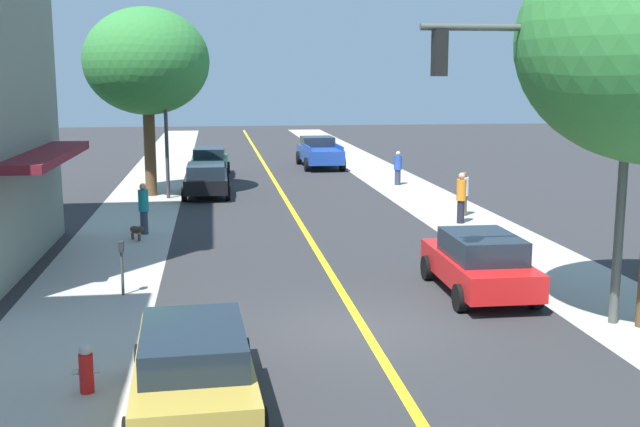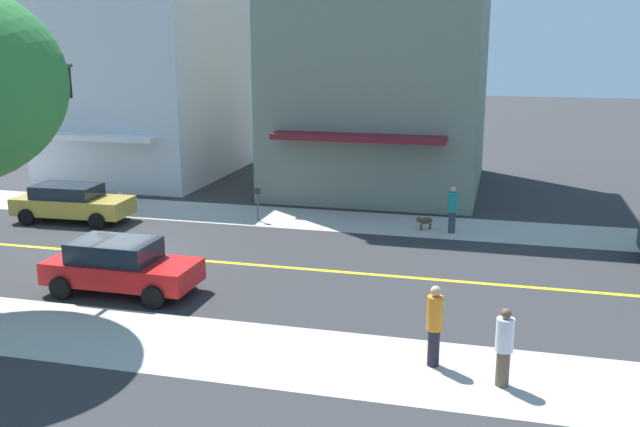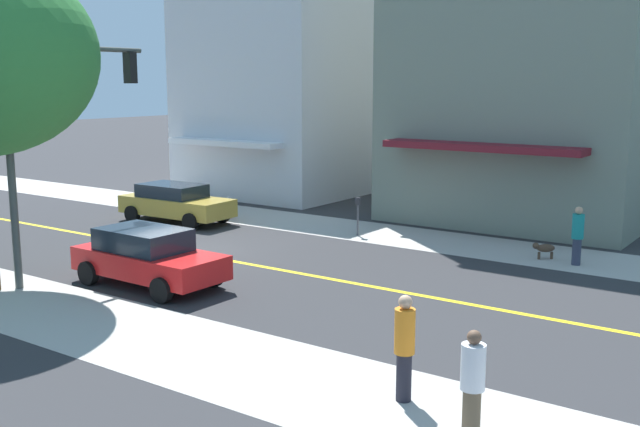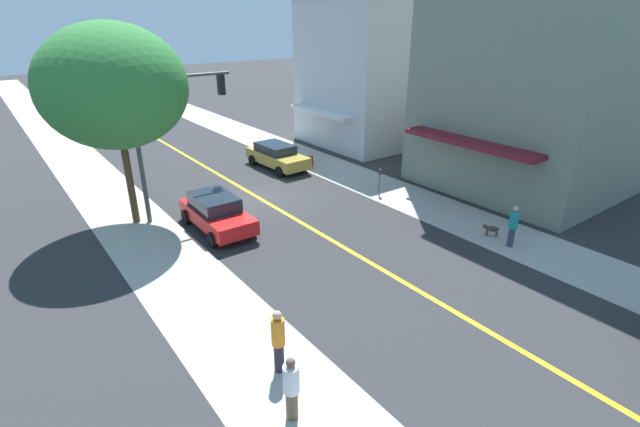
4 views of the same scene
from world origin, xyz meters
name	(u,v)px [view 2 (image 2 of 4)]	position (x,y,z in m)	size (l,w,h in m)	color
ground_plane	(115,254)	(0.00, 0.00, 0.00)	(140.00, 140.00, 0.00)	#2D2D30
sidewalk_left	(191,211)	(-6.15, 0.00, 0.00)	(3.26, 126.00, 0.01)	#ADA8A0
road_centerline_stripe	(115,253)	(0.00, 0.00, 0.00)	(0.20, 126.00, 0.00)	yellow
corner_shop_building	(149,76)	(-13.51, -5.41, 5.10)	(11.19, 8.14, 10.17)	silver
pale_office_building	(384,41)	(-13.51, 6.71, 6.84)	(11.92, 9.62, 13.66)	gray
fire_hydrant	(120,202)	(-5.28, -2.74, 0.43)	(0.44, 0.24, 0.86)	red
parking_meter	(258,199)	(-5.35, 3.22, 0.89)	(0.12, 0.18, 1.35)	#4C4C51
traffic_light_mast	(9,139)	(4.12, -0.44, 4.39)	(4.55, 0.32, 6.57)	#474C47
red_sedan_right_curb	(120,266)	(3.30, 2.14, 0.79)	(2.05, 4.31, 1.52)	red
gold_sedan_left_curb	(72,202)	(-3.46, -3.80, 0.78)	(2.13, 4.57, 1.47)	#B29338
pedestrian_teal_shirt	(453,208)	(-5.46, 10.75, 0.93)	(0.34, 0.34, 1.74)	#33384C
pedestrian_orange_shirt	(434,324)	(5.82, 11.19, 0.99)	(0.35, 0.35, 1.86)	black
pedestrian_white_shirt	(504,346)	(6.41, 12.67, 0.90)	(0.37, 0.37, 1.71)	brown
small_dog	(425,221)	(-5.63, 9.73, 0.34)	(0.56, 0.64, 0.52)	#4C3828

